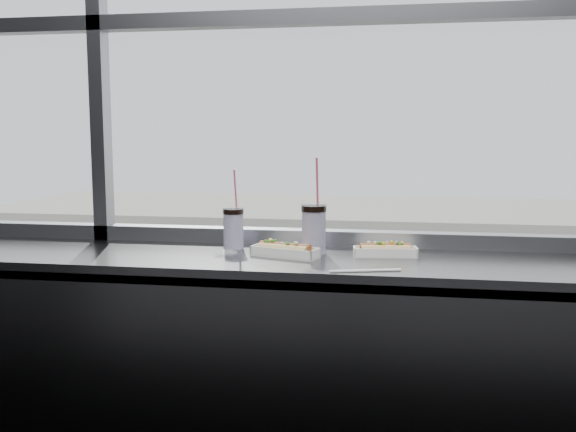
% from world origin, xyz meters
% --- Properties ---
extents(wall_back_lower, '(6.00, 0.00, 6.00)m').
position_xyz_m(wall_back_lower, '(0.00, 1.50, 0.55)').
color(wall_back_lower, black).
rests_on(wall_back_lower, ground).
extents(counter, '(6.00, 0.55, 0.06)m').
position_xyz_m(counter, '(0.00, 1.23, 1.07)').
color(counter, gray).
rests_on(counter, ground).
extents(hotdog_tray_left, '(0.26, 0.15, 0.06)m').
position_xyz_m(hotdog_tray_left, '(-0.16, 1.22, 1.13)').
color(hotdog_tray_left, white).
rests_on(hotdog_tray_left, counter).
extents(hotdog_tray_right, '(0.24, 0.11, 0.06)m').
position_xyz_m(hotdog_tray_right, '(0.20, 1.29, 1.12)').
color(hotdog_tray_right, white).
rests_on(hotdog_tray_right, counter).
extents(soda_cup_left, '(0.09, 0.09, 0.31)m').
position_xyz_m(soda_cup_left, '(-0.39, 1.35, 1.19)').
color(soda_cup_left, white).
rests_on(soda_cup_left, counter).
extents(soda_cup_right, '(0.10, 0.10, 0.36)m').
position_xyz_m(soda_cup_right, '(-0.06, 1.30, 1.21)').
color(soda_cup_right, white).
rests_on(soda_cup_right, counter).
extents(loose_straw, '(0.23, 0.08, 0.01)m').
position_xyz_m(loose_straw, '(0.15, 1.01, 1.10)').
color(loose_straw, white).
rests_on(loose_straw, counter).
extents(wrapper, '(0.09, 0.07, 0.02)m').
position_xyz_m(wrapper, '(-0.38, 1.20, 1.11)').
color(wrapper, silver).
rests_on(wrapper, counter).
extents(plaza_ground, '(120.00, 120.00, 0.00)m').
position_xyz_m(plaza_ground, '(0.00, 45.00, -11.00)').
color(plaza_ground, '#B3B1AC').
rests_on(plaza_ground, ground).
extents(far_sidewalk, '(80.00, 6.00, 0.04)m').
position_xyz_m(far_sidewalk, '(0.00, 29.50, -10.98)').
color(far_sidewalk, '#B3B1AC').
rests_on(far_sidewalk, plaza_ground).
extents(far_building, '(50.00, 14.00, 8.00)m').
position_xyz_m(far_building, '(0.00, 39.50, -7.00)').
color(far_building, '#ADA89B').
rests_on(far_building, plaza_ground).
extents(car_far_b, '(2.58, 5.93, 1.96)m').
position_xyz_m(car_far_b, '(1.46, 25.50, -9.96)').
color(car_far_b, '#5D001B').
rests_on(car_far_b, street_asphalt).
extents(car_far_a, '(2.83, 6.40, 2.11)m').
position_xyz_m(car_far_a, '(-10.13, 25.50, -9.89)').
color(car_far_a, '#2C2C2C').
rests_on(car_far_a, street_asphalt).
extents(pedestrian_b, '(0.63, 0.84, 1.90)m').
position_xyz_m(pedestrian_b, '(0.23, 29.13, -10.01)').
color(pedestrian_b, '#66605B').
rests_on(pedestrian_b, far_sidewalk).
extents(tree_left, '(3.13, 3.13, 4.89)m').
position_xyz_m(tree_left, '(-8.04, 29.50, -7.68)').
color(tree_left, '#47382B').
rests_on(tree_left, far_sidewalk).
extents(tree_center, '(3.12, 3.12, 4.87)m').
position_xyz_m(tree_center, '(0.23, 29.50, -7.70)').
color(tree_center, '#47382B').
rests_on(tree_center, far_sidewalk).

